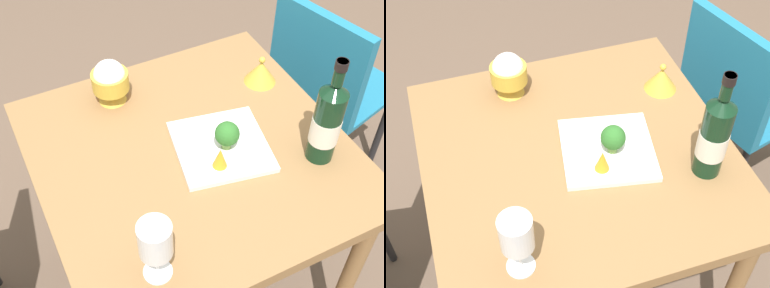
# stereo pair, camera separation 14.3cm
# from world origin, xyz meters

# --- Properties ---
(ground_plane) EXTENTS (8.00, 8.00, 0.00)m
(ground_plane) POSITION_xyz_m (0.00, 0.00, 0.00)
(ground_plane) COLOR brown
(dining_table) EXTENTS (0.85, 0.85, 0.75)m
(dining_table) POSITION_xyz_m (0.00, 0.00, 0.66)
(dining_table) COLOR olive
(dining_table) RESTS_ON ground_plane
(chair_near_window) EXTENTS (0.49, 0.49, 0.85)m
(chair_near_window) POSITION_xyz_m (0.29, -0.71, 0.53)
(chair_near_window) COLOR teal
(chair_near_window) RESTS_ON ground_plane
(wine_bottle) EXTENTS (0.08, 0.08, 0.32)m
(wine_bottle) POSITION_xyz_m (-0.17, -0.30, 0.88)
(wine_bottle) COLOR black
(wine_bottle) RESTS_ON dining_table
(wine_glass) EXTENTS (0.08, 0.08, 0.18)m
(wine_glass) POSITION_xyz_m (-0.30, 0.23, 0.88)
(wine_glass) COLOR white
(wine_glass) RESTS_ON dining_table
(rice_bowl) EXTENTS (0.11, 0.11, 0.14)m
(rice_bowl) POSITION_xyz_m (0.30, 0.12, 0.83)
(rice_bowl) COLOR gold
(rice_bowl) RESTS_ON dining_table
(rice_bowl_lid) EXTENTS (0.10, 0.10, 0.09)m
(rice_bowl_lid) POSITION_xyz_m (0.17, -0.32, 0.79)
(rice_bowl_lid) COLOR gold
(rice_bowl_lid) RESTS_ON dining_table
(serving_plate) EXTENTS (0.29, 0.29, 0.02)m
(serving_plate) POSITION_xyz_m (-0.03, -0.08, 0.76)
(serving_plate) COLOR white
(serving_plate) RESTS_ON dining_table
(broccoli_floret) EXTENTS (0.07, 0.07, 0.09)m
(broccoli_floret) POSITION_xyz_m (-0.04, -0.09, 0.82)
(broccoli_floret) COLOR #729E4C
(broccoli_floret) RESTS_ON serving_plate
(carrot_garnish_left) EXTENTS (0.04, 0.04, 0.06)m
(carrot_garnish_left) POSITION_xyz_m (-0.09, -0.04, 0.80)
(carrot_garnish_left) COLOR orange
(carrot_garnish_left) RESTS_ON serving_plate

